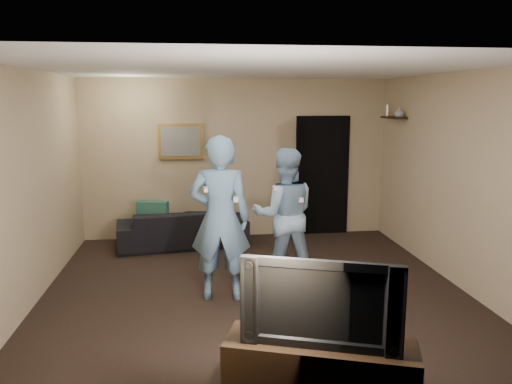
{
  "coord_description": "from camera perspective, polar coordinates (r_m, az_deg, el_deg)",
  "views": [
    {
      "loc": [
        -0.68,
        -5.66,
        2.27
      ],
      "look_at": [
        0.05,
        0.3,
        1.15
      ],
      "focal_mm": 35.0,
      "sensor_mm": 36.0,
      "label": 1
    }
  ],
  "objects": [
    {
      "name": "ground",
      "position": [
        6.14,
        -0.17,
        -11.15
      ],
      "size": [
        5.0,
        5.0,
        0.0
      ],
      "primitive_type": "plane",
      "color": "black",
      "rests_on": "ground"
    },
    {
      "name": "ceiling",
      "position": [
        5.71,
        -0.18,
        13.88
      ],
      "size": [
        5.0,
        5.0,
        0.04
      ],
      "primitive_type": "cube",
      "color": "silver",
      "rests_on": "wall_back"
    },
    {
      "name": "wall_back",
      "position": [
        8.25,
        -2.26,
        3.79
      ],
      "size": [
        5.0,
        0.04,
        2.6
      ],
      "primitive_type": "cube",
      "color": "tan",
      "rests_on": "ground"
    },
    {
      "name": "wall_front",
      "position": [
        3.38,
        4.95,
        -6.16
      ],
      "size": [
        5.0,
        0.04,
        2.6
      ],
      "primitive_type": "cube",
      "color": "tan",
      "rests_on": "ground"
    },
    {
      "name": "wall_left",
      "position": [
        6.02,
        -24.51,
        0.34
      ],
      "size": [
        0.04,
        5.0,
        2.6
      ],
      "primitive_type": "cube",
      "color": "tan",
      "rests_on": "ground"
    },
    {
      "name": "wall_right",
      "position": [
        6.57,
        22.04,
        1.29
      ],
      "size": [
        0.04,
        5.0,
        2.6
      ],
      "primitive_type": "cube",
      "color": "tan",
      "rests_on": "ground"
    },
    {
      "name": "sofa",
      "position": [
        7.92,
        -8.39,
        -4.04
      ],
      "size": [
        2.08,
        1.04,
        0.58
      ],
      "primitive_type": "imported",
      "rotation": [
        0.0,
        0.0,
        3.27
      ],
      "color": "black",
      "rests_on": "ground"
    },
    {
      "name": "throw_pillow",
      "position": [
        7.9,
        -11.71,
        -2.77
      ],
      "size": [
        0.5,
        0.25,
        0.48
      ],
      "primitive_type": "cube",
      "rotation": [
        0.0,
        0.0,
        -0.21
      ],
      "color": "#17453A",
      "rests_on": "sofa"
    },
    {
      "name": "painting_frame",
      "position": [
        8.17,
        -8.6,
        5.73
      ],
      "size": [
        0.72,
        0.05,
        0.57
      ],
      "primitive_type": "cube",
      "color": "olive",
      "rests_on": "wall_back"
    },
    {
      "name": "painting_canvas",
      "position": [
        8.14,
        -8.6,
        5.72
      ],
      "size": [
        0.62,
        0.01,
        0.47
      ],
      "primitive_type": "cube",
      "color": "slate",
      "rests_on": "painting_frame"
    },
    {
      "name": "doorway",
      "position": [
        8.5,
        7.56,
        1.87
      ],
      "size": [
        0.9,
        0.06,
        2.0
      ],
      "primitive_type": "cube",
      "color": "black",
      "rests_on": "ground"
    },
    {
      "name": "light_switch",
      "position": [
        8.34,
        3.6,
        3.85
      ],
      "size": [
        0.08,
        0.02,
        0.12
      ],
      "primitive_type": "cube",
      "color": "silver",
      "rests_on": "wall_back"
    },
    {
      "name": "wall_shelf",
      "position": [
        8.07,
        15.48,
        8.19
      ],
      "size": [
        0.2,
        0.6,
        0.03
      ],
      "primitive_type": "cube",
      "color": "black",
      "rests_on": "wall_right"
    },
    {
      "name": "shelf_vase",
      "position": [
        7.89,
        16.05,
        8.76
      ],
      "size": [
        0.15,
        0.15,
        0.15
      ],
      "primitive_type": "imported",
      "rotation": [
        0.0,
        0.0,
        -0.1
      ],
      "color": "#A1A1A5",
      "rests_on": "wall_shelf"
    },
    {
      "name": "shelf_figurine",
      "position": [
        8.32,
        14.81,
        9.01
      ],
      "size": [
        0.06,
        0.06,
        0.18
      ],
      "primitive_type": "cylinder",
      "color": "silver",
      "rests_on": "wall_shelf"
    },
    {
      "name": "tv_console",
      "position": [
        4.0,
        7.32,
        -19.83
      ],
      "size": [
        1.49,
        0.89,
        0.51
      ],
      "primitive_type": "cube",
      "rotation": [
        0.0,
        0.0,
        -0.33
      ],
      "color": "black",
      "rests_on": "ground"
    },
    {
      "name": "television",
      "position": [
        3.74,
        7.54,
        -12.06
      ],
      "size": [
        1.14,
        0.52,
        0.67
      ],
      "primitive_type": "imported",
      "rotation": [
        0.0,
        0.0,
        -0.33
      ],
      "color": "black",
      "rests_on": "tv_console"
    },
    {
      "name": "wii_player_left",
      "position": [
        5.65,
        -4.13,
        -3.04
      ],
      "size": [
        0.74,
        0.56,
        1.89
      ],
      "color": "#668EB1",
      "rests_on": "ground"
    },
    {
      "name": "wii_player_right",
      "position": [
        6.28,
        3.26,
        -2.62
      ],
      "size": [
        0.85,
        0.68,
        1.68
      ],
      "color": "#8EB0CE",
      "rests_on": "ground"
    }
  ]
}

